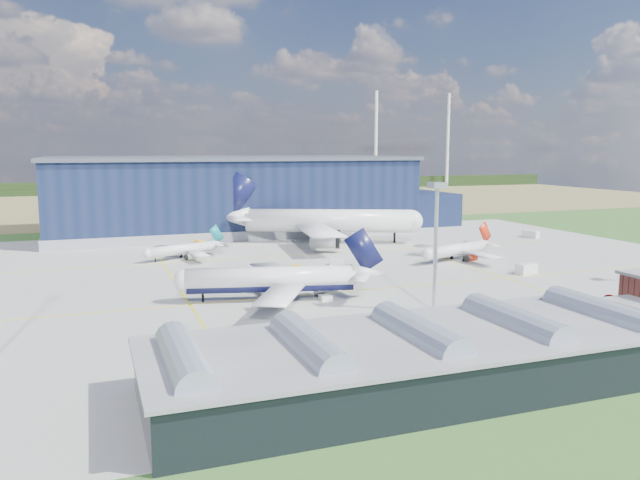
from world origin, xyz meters
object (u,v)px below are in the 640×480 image
(light_mast_center, at_px, (436,226))
(airliner_regional, at_px, (182,244))
(gse_tug_c, at_px, (199,243))
(airstair, at_px, (321,289))
(airliner_red, at_px, (456,243))
(gse_van_a, at_px, (526,269))
(airliner_widebody, at_px, (329,209))
(gse_cart_b, at_px, (336,262))
(gse_van_c, at_px, (532,324))
(hangar, at_px, (237,197))
(gse_van_b, at_px, (531,234))
(gse_tug_a, at_px, (297,270))
(airliner_navy, at_px, (271,266))
(car_a, at_px, (610,297))
(gse_tug_b, at_px, (612,318))

(light_mast_center, xyz_separation_m, airliner_regional, (-34.42, 70.00, -11.41))
(airliner_regional, height_order, gse_tug_c, airliner_regional)
(airliner_regional, bearing_deg, airstair, 87.95)
(airliner_red, height_order, gse_van_a, airliner_red)
(gse_tug_c, bearing_deg, airliner_widebody, -33.49)
(airliner_regional, bearing_deg, airliner_red, 135.47)
(gse_cart_b, relative_size, gse_van_c, 0.64)
(airliner_widebody, bearing_deg, gse_cart_b, -84.58)
(hangar, distance_m, gse_van_b, 101.31)
(gse_tug_a, relative_size, gse_van_c, 0.80)
(light_mast_center, height_order, airliner_red, light_mast_center)
(airliner_red, relative_size, airliner_widebody, 0.43)
(airliner_navy, bearing_deg, gse_tug_a, -105.52)
(gse_van_a, xyz_separation_m, gse_tug_c, (-63.95, 69.57, -0.47))
(airliner_red, height_order, gse_tug_c, airliner_red)
(hangar, distance_m, light_mast_center, 125.07)
(gse_van_b, relative_size, car_a, 1.51)
(gse_cart_b, bearing_deg, gse_tug_c, 59.78)
(hangar, bearing_deg, gse_van_c, -83.75)
(hangar, height_order, gse_tug_b, hangar)
(airliner_regional, bearing_deg, gse_tug_a, 106.10)
(airliner_navy, xyz_separation_m, airstair, (9.88, -0.92, -5.06))
(gse_tug_a, xyz_separation_m, gse_cart_b, (12.26, 6.20, -0.14))
(gse_tug_c, height_order, gse_van_c, gse_van_c)
(airliner_navy, relative_size, gse_tug_b, 12.22)
(airliner_navy, relative_size, airliner_red, 1.47)
(airstair, bearing_deg, gse_van_a, 7.78)
(hangar, height_order, airliner_red, hangar)
(gse_tug_b, distance_m, gse_tug_c, 119.34)
(gse_van_a, height_order, gse_van_b, gse_van_b)
(gse_tug_a, distance_m, gse_van_c, 60.86)
(light_mast_center, height_order, gse_tug_a, light_mast_center)
(light_mast_center, xyz_separation_m, gse_van_a, (37.75, 22.43, -14.22))
(airliner_regional, height_order, car_a, airliner_regional)
(gse_van_a, bearing_deg, car_a, 159.12)
(hangar, relative_size, airstair, 29.04)
(hangar, relative_size, airliner_regional, 5.88)
(airliner_widebody, xyz_separation_m, car_a, (23.91, -87.81, -9.96))
(gse_van_a, height_order, car_a, gse_van_a)
(airliner_regional, xyz_separation_m, car_a, (70.44, -74.25, -3.42))
(airliner_red, relative_size, gse_cart_b, 8.52)
(light_mast_center, height_order, gse_van_b, light_mast_center)
(light_mast_center, distance_m, airstair, 26.65)
(airliner_regional, xyz_separation_m, gse_van_a, (72.16, -47.57, -2.80))
(gse_van_c, distance_m, car_a, 30.19)
(airliner_red, bearing_deg, gse_tug_c, -59.38)
(gse_van_c, bearing_deg, hangar, 23.07)
(airliner_navy, height_order, gse_tug_a, airliner_navy)
(airliner_red, bearing_deg, airliner_widebody, -83.37)
(gse_tug_a, xyz_separation_m, car_a, (47.93, -45.68, -0.25))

